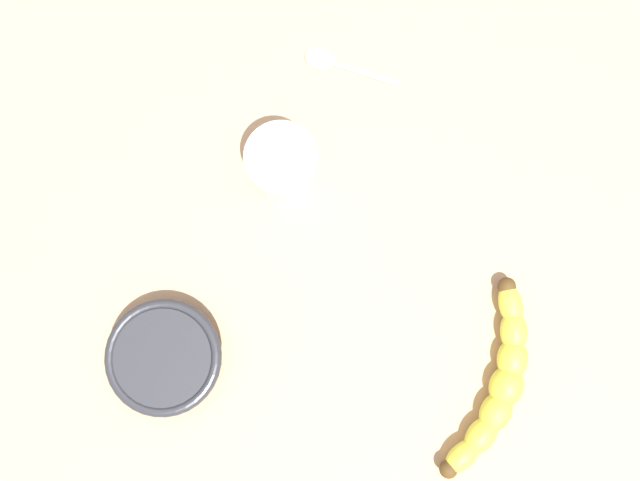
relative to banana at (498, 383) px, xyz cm
name	(u,v)px	position (x,y,z in cm)	size (l,w,h in cm)	color
wooden_tabletop	(388,284)	(-0.84, -15.75, -3.31)	(120.00, 120.00, 3.00)	tan
banana	(498,383)	(0.00, 0.00, 0.00)	(21.21, 10.55, 3.63)	yellow
smoothie_glass	(283,166)	(-2.63, -32.62, 2.39)	(7.61, 7.61, 8.83)	silver
ceramic_bowl	(165,357)	(21.12, -29.02, 0.32)	(12.52, 12.52, 3.51)	#2D2D33
teaspoon	(326,61)	(-15.68, -37.71, -1.41)	(5.56, 10.92, 0.80)	silver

